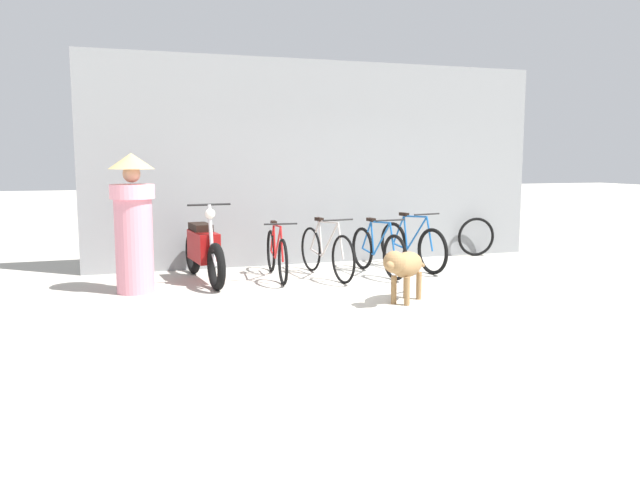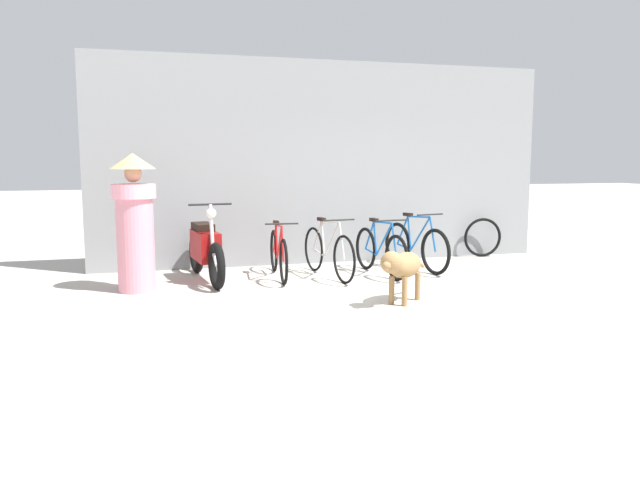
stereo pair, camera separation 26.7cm
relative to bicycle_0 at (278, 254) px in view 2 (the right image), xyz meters
The scene contains 10 objects.
ground_plane 2.27m from the bicycle_0, 61.34° to the right, with size 60.00×60.00×0.00m, color #B7B2A5.
shop_wall_back 2.04m from the bicycle_0, 47.17° to the left, with size 7.56×0.20×3.27m.
bicycle_0 is the anchor object (origin of this frame).
bicycle_1 0.72m from the bicycle_0, 11.36° to the right, with size 0.46×1.74×0.88m.
bicycle_2 1.51m from the bicycle_0, ahead, with size 0.46×1.64×0.85m.
bicycle_3 2.18m from the bicycle_0, ahead, with size 0.47×1.66×0.90m.
motorcycle 1.03m from the bicycle_0, behind, with size 0.58×1.94×1.12m.
stray_dog 2.25m from the bicycle_0, 62.08° to the right, with size 0.88×0.81×0.66m.
person_in_robes 2.08m from the bicycle_0, 168.95° to the right, with size 0.66×0.66×1.78m.
spare_tire_left 3.95m from the bicycle_0, 13.31° to the left, with size 0.68×0.13×0.68m.
Camera 2 is at (-2.97, -6.70, 1.70)m, focal length 35.00 mm.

